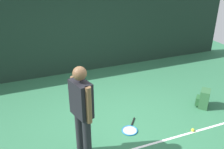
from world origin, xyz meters
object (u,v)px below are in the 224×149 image
at_px(tennis_player, 82,109).
at_px(tennis_ball_near_player, 193,130).
at_px(backpack, 204,99).
at_px(tennis_racket, 130,130).

xyz_separation_m(tennis_player, tennis_ball_near_player, (2.20, -0.16, -0.93)).
distance_m(tennis_player, backpack, 3.13).
height_order(tennis_racket, tennis_ball_near_player, tennis_ball_near_player).
distance_m(tennis_racket, backpack, 1.97).
xyz_separation_m(tennis_player, backpack, (3.00, 0.51, -0.76)).
bearing_deg(tennis_racket, backpack, 133.00).
xyz_separation_m(tennis_racket, tennis_ball_near_player, (1.15, -0.50, 0.02)).
bearing_deg(tennis_racket, tennis_player, -33.83).
bearing_deg(backpack, tennis_ball_near_player, -3.23).
height_order(tennis_player, tennis_racket, tennis_player).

